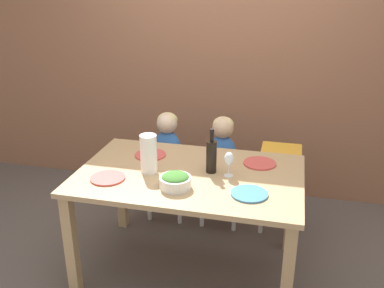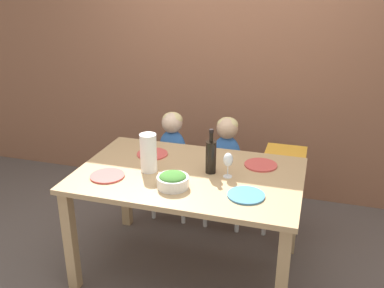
{
  "view_description": "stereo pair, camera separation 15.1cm",
  "coord_description": "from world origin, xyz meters",
  "px_view_note": "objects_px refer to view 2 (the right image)",
  "views": [
    {
      "loc": [
        0.63,
        -2.51,
        2.01
      ],
      "look_at": [
        0.0,
        0.07,
        0.95
      ],
      "focal_mm": 40.0,
      "sensor_mm": 36.0,
      "label": 1
    },
    {
      "loc": [
        0.77,
        -2.47,
        2.01
      ],
      "look_at": [
        0.0,
        0.07,
        0.95
      ],
      "focal_mm": 40.0,
      "sensor_mm": 36.0,
      "label": 2
    }
  ],
  "objects_px": {
    "person_child_left": "(172,137)",
    "paper_towel_roll": "(148,153)",
    "person_child_center": "(227,143)",
    "dinner_plate_back_left": "(152,154)",
    "wine_bottle": "(211,156)",
    "dinner_plate_front_right": "(246,195)",
    "chair_far_left": "(173,174)",
    "dinner_plate_front_left": "(107,176)",
    "chair_far_center": "(226,181)",
    "wine_glass_near": "(228,160)",
    "dinner_plate_back_right": "(261,165)",
    "chair_right_highchair": "(284,171)",
    "salad_bowl_large": "(173,180)"
  },
  "relations": [
    {
      "from": "person_child_left",
      "to": "dinner_plate_front_left",
      "type": "distance_m",
      "value": 0.94
    },
    {
      "from": "paper_towel_roll",
      "to": "chair_far_left",
      "type": "bearing_deg",
      "value": 97.63
    },
    {
      "from": "chair_right_highchair",
      "to": "dinner_plate_back_left",
      "type": "distance_m",
      "value": 1.08
    },
    {
      "from": "chair_right_highchair",
      "to": "person_child_left",
      "type": "distance_m",
      "value": 0.97
    },
    {
      "from": "wine_bottle",
      "to": "dinner_plate_back_left",
      "type": "distance_m",
      "value": 0.53
    },
    {
      "from": "person_child_left",
      "to": "dinner_plate_back_left",
      "type": "distance_m",
      "value": 0.5
    },
    {
      "from": "dinner_plate_back_left",
      "to": "dinner_plate_back_right",
      "type": "xyz_separation_m",
      "value": [
        0.8,
        0.04,
        0.0
      ]
    },
    {
      "from": "chair_far_left",
      "to": "wine_glass_near",
      "type": "relative_size",
      "value": 2.76
    },
    {
      "from": "chair_far_center",
      "to": "wine_glass_near",
      "type": "relative_size",
      "value": 2.76
    },
    {
      "from": "paper_towel_roll",
      "to": "dinner_plate_front_right",
      "type": "xyz_separation_m",
      "value": [
        0.69,
        -0.16,
        -0.13
      ]
    },
    {
      "from": "salad_bowl_large",
      "to": "dinner_plate_front_left",
      "type": "bearing_deg",
      "value": 178.28
    },
    {
      "from": "person_child_left",
      "to": "person_child_center",
      "type": "distance_m",
      "value": 0.47
    },
    {
      "from": "dinner_plate_front_left",
      "to": "dinner_plate_back_right",
      "type": "xyz_separation_m",
      "value": [
        0.94,
        0.47,
        0.0
      ]
    },
    {
      "from": "dinner_plate_back_left",
      "to": "dinner_plate_front_right",
      "type": "bearing_deg",
      "value": -28.87
    },
    {
      "from": "wine_bottle",
      "to": "dinner_plate_front_left",
      "type": "height_order",
      "value": "wine_bottle"
    },
    {
      "from": "wine_bottle",
      "to": "dinner_plate_front_left",
      "type": "relative_size",
      "value": 1.35
    },
    {
      "from": "chair_far_center",
      "to": "wine_bottle",
      "type": "distance_m",
      "value": 0.84
    },
    {
      "from": "person_child_center",
      "to": "dinner_plate_back_left",
      "type": "xyz_separation_m",
      "value": [
        -0.45,
        -0.5,
        0.05
      ]
    },
    {
      "from": "person_child_left",
      "to": "wine_bottle",
      "type": "height_order",
      "value": "wine_bottle"
    },
    {
      "from": "chair_far_left",
      "to": "dinner_plate_front_left",
      "type": "bearing_deg",
      "value": -97.83
    },
    {
      "from": "chair_far_left",
      "to": "person_child_left",
      "type": "bearing_deg",
      "value": 90.0
    },
    {
      "from": "dinner_plate_front_left",
      "to": "person_child_left",
      "type": "bearing_deg",
      "value": 82.19
    },
    {
      "from": "chair_far_center",
      "to": "paper_towel_roll",
      "type": "xyz_separation_m",
      "value": [
        -0.37,
        -0.76,
        0.52
      ]
    },
    {
      "from": "person_child_left",
      "to": "paper_towel_roll",
      "type": "bearing_deg",
      "value": -82.39
    },
    {
      "from": "paper_towel_roll",
      "to": "dinner_plate_back_left",
      "type": "height_order",
      "value": "paper_towel_roll"
    },
    {
      "from": "person_child_left",
      "to": "wine_glass_near",
      "type": "distance_m",
      "value": 0.95
    },
    {
      "from": "paper_towel_roll",
      "to": "wine_glass_near",
      "type": "xyz_separation_m",
      "value": [
        0.53,
        0.06,
        -0.01
      ]
    },
    {
      "from": "person_child_left",
      "to": "dinner_plate_back_right",
      "type": "distance_m",
      "value": 0.94
    },
    {
      "from": "chair_far_center",
      "to": "dinner_plate_front_right",
      "type": "distance_m",
      "value": 1.05
    },
    {
      "from": "chair_right_highchair",
      "to": "dinner_plate_front_left",
      "type": "xyz_separation_m",
      "value": [
        -1.07,
        -0.92,
        0.24
      ]
    },
    {
      "from": "dinner_plate_front_left",
      "to": "paper_towel_roll",
      "type": "bearing_deg",
      "value": 35.86
    },
    {
      "from": "chair_right_highchair",
      "to": "wine_glass_near",
      "type": "bearing_deg",
      "value": -114.59
    },
    {
      "from": "person_child_center",
      "to": "wine_glass_near",
      "type": "distance_m",
      "value": 0.73
    },
    {
      "from": "wine_bottle",
      "to": "salad_bowl_large",
      "type": "distance_m",
      "value": 0.33
    },
    {
      "from": "salad_bowl_large",
      "to": "chair_far_center",
      "type": "bearing_deg",
      "value": 81.73
    },
    {
      "from": "person_child_left",
      "to": "dinner_plate_back_left",
      "type": "height_order",
      "value": "person_child_left"
    },
    {
      "from": "wine_glass_near",
      "to": "salad_bowl_large",
      "type": "xyz_separation_m",
      "value": [
        -0.3,
        -0.24,
        -0.07
      ]
    },
    {
      "from": "person_child_center",
      "to": "chair_far_center",
      "type": "bearing_deg",
      "value": -90.0
    },
    {
      "from": "wine_bottle",
      "to": "dinner_plate_front_right",
      "type": "xyz_separation_m",
      "value": [
        0.29,
        -0.26,
        -0.11
      ]
    },
    {
      "from": "person_child_center",
      "to": "dinner_plate_back_left",
      "type": "relative_size",
      "value": 2.12
    },
    {
      "from": "person_child_center",
      "to": "wine_glass_near",
      "type": "height_order",
      "value": "person_child_center"
    },
    {
      "from": "chair_far_left",
      "to": "dinner_plate_front_right",
      "type": "relative_size",
      "value": 2.05
    },
    {
      "from": "salad_bowl_large",
      "to": "chair_far_left",
      "type": "bearing_deg",
      "value": 109.64
    },
    {
      "from": "dinner_plate_front_right",
      "to": "dinner_plate_front_left",
      "type": "bearing_deg",
      "value": -179.84
    },
    {
      "from": "person_child_center",
      "to": "dinner_plate_back_right",
      "type": "distance_m",
      "value": 0.57
    },
    {
      "from": "dinner_plate_front_left",
      "to": "dinner_plate_front_right",
      "type": "bearing_deg",
      "value": 0.16
    },
    {
      "from": "salad_bowl_large",
      "to": "dinner_plate_back_left",
      "type": "height_order",
      "value": "salad_bowl_large"
    },
    {
      "from": "paper_towel_roll",
      "to": "chair_far_center",
      "type": "bearing_deg",
      "value": 64.03
    },
    {
      "from": "chair_far_left",
      "to": "dinner_plate_back_right",
      "type": "distance_m",
      "value": 1.01
    },
    {
      "from": "wine_glass_near",
      "to": "dinner_plate_back_left",
      "type": "distance_m",
      "value": 0.65
    }
  ]
}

